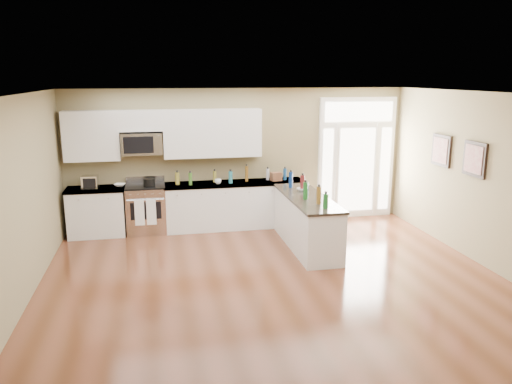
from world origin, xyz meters
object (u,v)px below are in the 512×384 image
kitchen_range (146,209)px  toaster_oven (90,182)px  stockpot (149,182)px  peninsula_cabinet (306,223)px

kitchen_range → toaster_oven: (-1.02, -0.03, 0.59)m
stockpot → toaster_oven: toaster_oven is taller
peninsula_cabinet → stockpot: stockpot is taller
peninsula_cabinet → toaster_oven: size_ratio=7.89×
peninsula_cabinet → kitchen_range: kitchen_range is taller
peninsula_cabinet → stockpot: 3.13m
kitchen_range → stockpot: (0.09, -0.11, 0.56)m
kitchen_range → stockpot: size_ratio=4.88×
kitchen_range → stockpot: bearing=-52.1°
peninsula_cabinet → stockpot: bearing=154.2°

